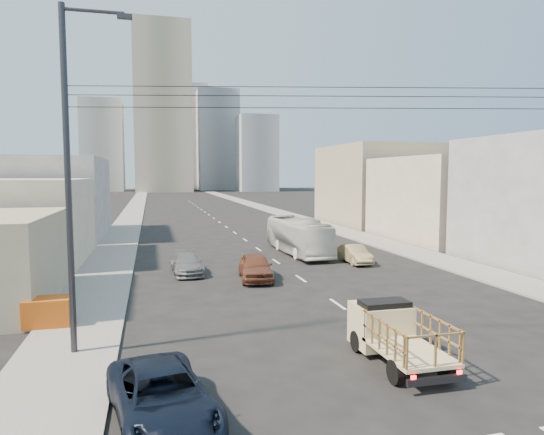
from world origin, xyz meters
name	(u,v)px	position (x,y,z in m)	size (l,w,h in m)	color
ground	(428,367)	(0.00, 0.00, 0.00)	(420.00, 420.00, 0.00)	black
sidewalk_left	(133,212)	(-11.75, 70.00, 0.06)	(3.50, 180.00, 0.12)	gray
sidewalk_right	(270,210)	(11.75, 70.00, 0.06)	(3.50, 180.00, 0.12)	gray
lane_dashes	(217,220)	(0.00, 53.00, 0.01)	(0.15, 104.00, 0.01)	silver
flatbed_pickup	(396,330)	(-0.85, 0.66, 1.09)	(1.95, 4.41, 1.90)	beige
navy_pickup	(162,397)	(-8.60, -1.57, 0.70)	(2.31, 5.02, 1.40)	black
city_bus	(298,236)	(2.59, 23.02, 1.42)	(2.38, 10.17, 2.83)	silver
sedan_brown	(255,267)	(-2.74, 14.42, 0.79)	(1.86, 4.63, 1.58)	brown
sedan_tan	(355,254)	(5.31, 18.04, 0.64)	(1.36, 3.89, 1.28)	#8D7D52
sedan_grey	(187,264)	(-6.63, 17.15, 0.64)	(1.81, 4.44, 1.29)	slate
streetlamp_left	(71,171)	(-11.39, 4.00, 6.44)	(2.36, 0.25, 12.00)	#2D2D33
overhead_wires	(412,98)	(0.00, 1.50, 8.97)	(23.01, 5.02, 0.72)	black
crate_stack	(48,312)	(-13.00, 7.46, 0.69)	(1.80, 1.20, 1.14)	#BB4D11
bldg_right_mid	(448,198)	(19.50, 28.00, 4.00)	(11.00, 14.00, 8.00)	#ACA48B
bldg_right_far	(379,185)	(20.00, 44.00, 5.00)	(12.00, 16.00, 10.00)	gray
bldg_left_mid	(3,222)	(-19.00, 24.00, 3.00)	(11.00, 12.00, 6.00)	#ACA48B
bldg_left_far	(41,198)	(-19.50, 39.00, 4.00)	(12.00, 16.00, 8.00)	gray
high_rise_tower	(163,109)	(-4.00, 170.00, 30.00)	(20.00, 20.00, 60.00)	gray
midrise_ne	(217,141)	(18.00, 185.00, 20.00)	(16.00, 16.00, 40.00)	gray
midrise_nw	(103,146)	(-26.00, 180.00, 17.00)	(15.00, 15.00, 34.00)	gray
midrise_back	(185,138)	(6.00, 200.00, 22.00)	(18.00, 18.00, 44.00)	gray
midrise_east	(257,154)	(30.00, 165.00, 14.00)	(14.00, 14.00, 28.00)	gray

